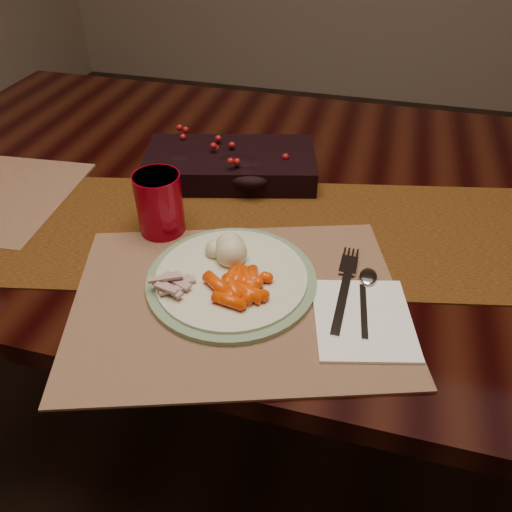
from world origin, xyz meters
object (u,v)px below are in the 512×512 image
(dining_table, at_px, (279,319))
(mashed_potatoes, at_px, (228,243))
(baby_carrots, at_px, (233,287))
(placemat_main, at_px, (237,300))
(turkey_shreds, at_px, (173,286))
(red_cup, at_px, (160,204))
(centerpiece, at_px, (230,161))
(dinner_plate, at_px, (231,279))
(napkin, at_px, (363,319))

(dining_table, height_order, mashed_potatoes, mashed_potatoes)
(dining_table, xyz_separation_m, baby_carrots, (-0.01, -0.33, 0.40))
(dining_table, relative_size, placemat_main, 3.64)
(dining_table, bearing_deg, turkey_shreds, -104.79)
(mashed_potatoes, bearing_deg, red_cup, 157.96)
(centerpiece, distance_m, turkey_shreds, 0.38)
(baby_carrots, height_order, red_cup, red_cup)
(red_cup, bearing_deg, baby_carrots, -38.76)
(dinner_plate, distance_m, red_cup, 0.20)
(turkey_shreds, xyz_separation_m, red_cup, (-0.09, 0.16, 0.03))
(centerpiece, height_order, napkin, centerpiece)
(mashed_potatoes, height_order, red_cup, red_cup)
(dinner_plate, bearing_deg, baby_carrots, -69.23)
(baby_carrots, bearing_deg, dining_table, 89.05)
(dinner_plate, height_order, baby_carrots, baby_carrots)
(baby_carrots, distance_m, red_cup, 0.23)
(baby_carrots, xyz_separation_m, mashed_potatoes, (-0.03, 0.08, 0.01))
(centerpiece, xyz_separation_m, baby_carrots, (0.11, -0.36, -0.01))
(dining_table, distance_m, turkey_shreds, 0.54)
(dinner_plate, bearing_deg, mashed_potatoes, 112.43)
(dining_table, height_order, dinner_plate, dinner_plate)
(placemat_main, relative_size, dinner_plate, 1.85)
(dining_table, bearing_deg, red_cup, -132.62)
(centerpiece, height_order, mashed_potatoes, centerpiece)
(mashed_potatoes, distance_m, red_cup, 0.15)
(napkin, bearing_deg, red_cup, 146.13)
(baby_carrots, relative_size, mashed_potatoes, 1.18)
(mashed_potatoes, distance_m, napkin, 0.24)
(dining_table, distance_m, mashed_potatoes, 0.49)
(centerpiece, height_order, baby_carrots, centerpiece)
(napkin, distance_m, red_cup, 0.40)
(napkin, relative_size, red_cup, 1.46)
(baby_carrots, distance_m, turkey_shreds, 0.09)
(dining_table, bearing_deg, dinner_plate, -93.66)
(placemat_main, bearing_deg, dinner_plate, 101.63)
(dinner_plate, relative_size, baby_carrots, 2.61)
(turkey_shreds, bearing_deg, placemat_main, 12.95)
(dining_table, distance_m, centerpiece, 0.43)
(dining_table, xyz_separation_m, placemat_main, (0.00, -0.33, 0.38))
(mashed_potatoes, xyz_separation_m, red_cup, (-0.14, 0.06, 0.02))
(mashed_potatoes, bearing_deg, placemat_main, -64.40)
(centerpiece, distance_m, mashed_potatoes, 0.29)
(centerpiece, xyz_separation_m, mashed_potatoes, (0.08, -0.27, 0.01))
(placemat_main, xyz_separation_m, red_cup, (-0.18, 0.14, 0.06))
(centerpiece, bearing_deg, red_cup, -105.42)
(centerpiece, bearing_deg, mashed_potatoes, -73.56)
(centerpiece, relative_size, dinner_plate, 1.30)
(red_cup, bearing_deg, centerpiece, 74.58)
(baby_carrots, height_order, turkey_shreds, baby_carrots)
(baby_carrots, height_order, napkin, baby_carrots)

